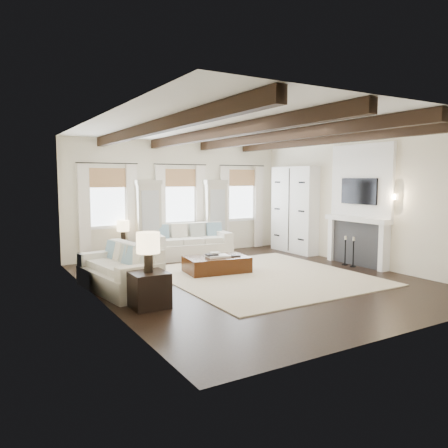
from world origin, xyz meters
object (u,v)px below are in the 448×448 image
sofa_left (122,272)px  side_table_front (149,290)px  sofa_back (190,244)px  side_table_back (124,251)px  ottoman (217,265)px

sofa_left → side_table_front: bearing=-88.1°
sofa_back → side_table_front: (-2.65, -3.85, -0.07)m
side_table_back → sofa_left: bearing=-108.3°
sofa_back → side_table_back: (-1.74, 0.37, -0.11)m
ottoman → side_table_back: (-1.41, 2.44, 0.08)m
sofa_left → side_table_back: (0.95, 2.89, -0.10)m
sofa_back → sofa_left: bearing=-136.9°
ottoman → side_table_front: (-2.32, -1.77, 0.11)m
side_table_back → side_table_front: bearing=-102.2°
ottoman → side_table_front: bearing=-135.7°
sofa_back → side_table_back: 1.78m
side_table_front → sofa_back: bearing=55.4°
ottoman → side_table_front: side_table_front is taller
sofa_left → ottoman: 2.42m
sofa_back → ottoman: 2.11m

